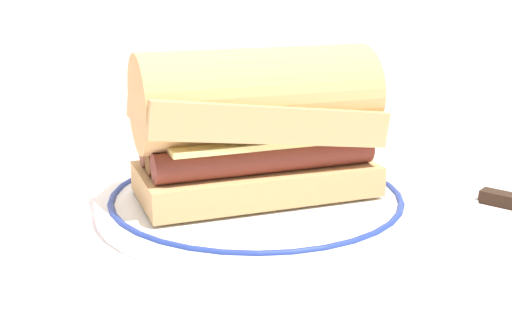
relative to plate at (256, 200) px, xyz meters
The scene contains 4 objects.
ground_plane 0.02m from the plate, 134.14° to the right, with size 1.50×1.50×0.00m, color white.
plate is the anchor object (origin of this frame).
sausage_sandwich 0.07m from the plate, 146.31° to the right, with size 0.21×0.11×0.13m.
butter_knife 0.20m from the plate, 15.33° to the right, with size 0.09×0.15×0.01m.
Camera 1 is at (-0.20, -0.49, 0.21)m, focal length 45.94 mm.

